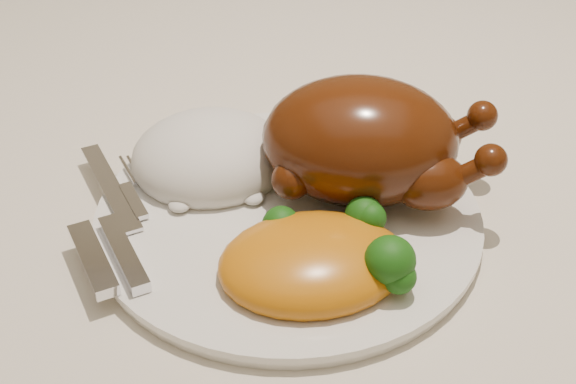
{
  "coord_description": "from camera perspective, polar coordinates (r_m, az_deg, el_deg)",
  "views": [
    {
      "loc": [
        -0.13,
        -0.56,
        1.17
      ],
      "look_at": [
        -0.11,
        -0.07,
        0.8
      ],
      "focal_mm": 50.0,
      "sensor_mm": 36.0,
      "label": 1
    }
  ],
  "objects": [
    {
      "name": "rice_mound",
      "position": [
        0.66,
        -5.54,
        2.43
      ],
      "size": [
        0.14,
        0.13,
        0.07
      ],
      "rotation": [
        0.0,
        0.0,
        0.12
      ],
      "color": "white",
      "rests_on": "dinner_plate"
    },
    {
      "name": "dining_table",
      "position": [
        0.76,
        7.82,
        -4.73
      ],
      "size": [
        1.6,
        0.9,
        0.76
      ],
      "color": "brown",
      "rests_on": "floor"
    },
    {
      "name": "mac_and_cheese",
      "position": [
        0.57,
        2.73,
        -4.71
      ],
      "size": [
        0.15,
        0.12,
        0.06
      ],
      "rotation": [
        0.0,
        0.0,
        0.15
      ],
      "color": "orange",
      "rests_on": "dinner_plate"
    },
    {
      "name": "tablecloth",
      "position": [
        0.72,
        8.29,
        -0.33
      ],
      "size": [
        1.73,
        1.03,
        0.18
      ],
      "color": "beige",
      "rests_on": "dining_table"
    },
    {
      "name": "cutlery",
      "position": [
        0.61,
        -12.37,
        -2.79
      ],
      "size": [
        0.08,
        0.19,
        0.01
      ],
      "rotation": [
        0.0,
        0.0,
        0.42
      ],
      "color": "silver",
      "rests_on": "dinner_plate"
    },
    {
      "name": "roast_chicken",
      "position": [
        0.62,
        5.56,
        3.62
      ],
      "size": [
        0.19,
        0.14,
        0.1
      ],
      "rotation": [
        0.0,
        0.0,
        -0.14
      ],
      "color": "#4F1F08",
      "rests_on": "dinner_plate"
    },
    {
      "name": "dinner_plate",
      "position": [
        0.63,
        0.0,
        -1.93
      ],
      "size": [
        0.31,
        0.31,
        0.01
      ],
      "primitive_type": "cylinder",
      "rotation": [
        0.0,
        0.0,
        0.04
      ],
      "color": "white",
      "rests_on": "tablecloth"
    }
  ]
}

